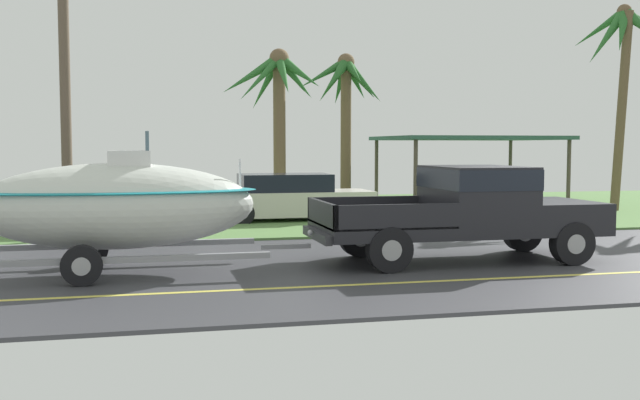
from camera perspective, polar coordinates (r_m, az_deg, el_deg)
The scene contains 10 objects.
ground at distance 22.76m, azimuth 6.11°, elevation -1.40°, with size 36.00×22.00×0.11m.
pickup_truck_towing at distance 14.51m, azimuth 11.75°, elevation -0.57°, with size 5.62×2.16×1.81m.
boat_on_trailer at distance 13.15m, azimuth -15.44°, elevation -0.40°, with size 6.06×2.23×2.44m.
parked_sedan_near at distance 19.78m, azimuth -16.06°, elevation -0.39°, with size 4.57×1.84×1.38m.
parked_sedan_far at distance 21.58m, azimuth -2.27°, elevation 0.14°, with size 4.60×1.84×1.38m.
carport_awning at distance 28.54m, azimuth 11.27°, elevation 4.56°, with size 6.30×4.87×2.54m.
palm_tree_near_left at distance 26.36m, azimuth 22.13°, elevation 10.42°, with size 2.98×2.74×6.74m.
palm_tree_near_right at distance 26.84m, azimuth 1.88°, elevation 8.44°, with size 3.18×3.29×5.47m.
palm_tree_mid at distance 24.45m, azimuth -3.24°, elevation 8.28°, with size 3.33×2.82×5.34m.
utility_pole at distance 18.13m, azimuth -18.98°, elevation 9.93°, with size 0.24×1.80×7.86m.
Camera 1 is at (-7.53, -12.99, 2.20)m, focal length 41.79 mm.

